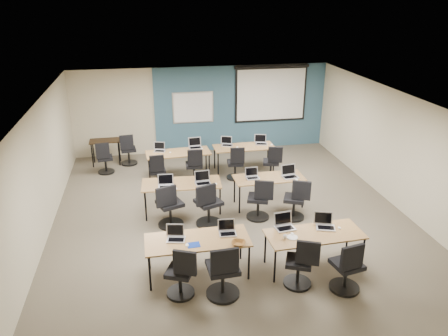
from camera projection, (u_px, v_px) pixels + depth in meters
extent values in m
cube|color=#6B6354|center=(230.00, 214.00, 10.17)|extent=(8.00, 9.00, 0.02)
cube|color=white|center=(231.00, 100.00, 9.15)|extent=(8.00, 9.00, 0.02)
cube|color=beige|center=(202.00, 110.00, 13.76)|extent=(8.00, 0.04, 2.70)
cube|color=beige|center=(300.00, 286.00, 5.57)|extent=(8.00, 0.04, 2.70)
cube|color=beige|center=(40.00, 173.00, 8.98)|extent=(0.04, 9.00, 2.70)
cube|color=beige|center=(396.00, 149.00, 10.35)|extent=(0.04, 9.00, 2.70)
cube|color=#3D5977|center=(241.00, 108.00, 13.94)|extent=(5.50, 0.04, 2.70)
cube|color=silver|center=(193.00, 108.00, 13.60)|extent=(1.28, 0.02, 0.98)
cube|color=white|center=(193.00, 108.00, 13.59)|extent=(1.20, 0.02, 0.90)
cube|color=black|center=(271.00, 93.00, 13.88)|extent=(2.32, 0.03, 1.82)
cube|color=white|center=(271.00, 95.00, 13.89)|extent=(2.20, 0.02, 1.62)
cylinder|color=black|center=(272.00, 67.00, 13.55)|extent=(2.40, 0.10, 0.10)
cube|color=olive|center=(197.00, 240.00, 7.78)|extent=(1.87, 0.78, 0.03)
cylinder|color=black|center=(150.00, 273.00, 7.47)|extent=(0.04, 0.04, 0.70)
cylinder|color=black|center=(249.00, 263.00, 7.77)|extent=(0.04, 0.04, 0.70)
cylinder|color=black|center=(149.00, 252.00, 8.07)|extent=(0.04, 0.04, 0.70)
cylinder|color=black|center=(241.00, 243.00, 8.36)|extent=(0.04, 0.04, 0.70)
cube|color=#A7742C|center=(315.00, 234.00, 7.97)|extent=(1.78, 0.74, 0.03)
cylinder|color=black|center=(275.00, 266.00, 7.68)|extent=(0.04, 0.04, 0.70)
cylinder|color=black|center=(362.00, 256.00, 7.97)|extent=(0.04, 0.04, 0.70)
cylinder|color=black|center=(265.00, 247.00, 8.25)|extent=(0.04, 0.04, 0.70)
cylinder|color=black|center=(347.00, 238.00, 8.53)|extent=(0.04, 0.04, 0.70)
cube|color=#A5643B|center=(181.00, 184.00, 10.05)|extent=(1.81, 0.76, 0.03)
cylinder|color=black|center=(146.00, 207.00, 9.75)|extent=(0.04, 0.04, 0.70)
cylinder|color=black|center=(220.00, 201.00, 10.04)|extent=(0.04, 0.04, 0.70)
cylinder|color=black|center=(145.00, 195.00, 10.33)|extent=(0.04, 0.04, 0.70)
cylinder|color=black|center=(216.00, 189.00, 10.62)|extent=(0.04, 0.04, 0.70)
cube|color=brown|center=(269.00, 178.00, 10.35)|extent=(1.67, 0.69, 0.03)
cylinder|color=black|center=(240.00, 200.00, 10.10)|extent=(0.04, 0.04, 0.70)
cylinder|color=black|center=(303.00, 194.00, 10.36)|extent=(0.04, 0.04, 0.70)
cylinder|color=black|center=(234.00, 189.00, 10.62)|extent=(0.04, 0.04, 0.70)
cylinder|color=black|center=(295.00, 184.00, 10.89)|extent=(0.04, 0.04, 0.70)
cube|color=#AA7B45|center=(178.00, 153.00, 11.95)|extent=(1.74, 0.73, 0.03)
cylinder|color=black|center=(149.00, 171.00, 11.67)|extent=(0.04, 0.04, 0.70)
cylinder|color=black|center=(209.00, 167.00, 11.95)|extent=(0.04, 0.04, 0.70)
cylinder|color=black|center=(149.00, 163.00, 12.22)|extent=(0.04, 0.04, 0.70)
cylinder|color=black|center=(206.00, 159.00, 12.50)|extent=(0.04, 0.04, 0.70)
cube|color=olive|center=(244.00, 147.00, 12.39)|extent=(1.72, 0.72, 0.03)
cylinder|color=black|center=(218.00, 165.00, 12.12)|extent=(0.04, 0.04, 0.70)
cylinder|color=black|center=(274.00, 161.00, 12.39)|extent=(0.04, 0.04, 0.70)
cylinder|color=black|center=(215.00, 157.00, 12.66)|extent=(0.04, 0.04, 0.70)
cylinder|color=black|center=(268.00, 154.00, 12.94)|extent=(0.04, 0.04, 0.70)
cube|color=#ACACB3|center=(176.00, 240.00, 7.74)|extent=(0.32, 0.23, 0.02)
cube|color=black|center=(176.00, 240.00, 7.72)|extent=(0.27, 0.14, 0.00)
cube|color=#ACACB3|center=(175.00, 230.00, 7.81)|extent=(0.32, 0.06, 0.22)
cube|color=black|center=(175.00, 230.00, 7.80)|extent=(0.28, 0.04, 0.18)
ellipsoid|color=white|center=(187.00, 245.00, 7.57)|extent=(0.08, 0.11, 0.04)
cylinder|color=black|center=(181.00, 293.00, 7.50)|extent=(0.48, 0.48, 0.05)
cylinder|color=black|center=(180.00, 284.00, 7.43)|extent=(0.06, 0.06, 0.43)
cube|color=black|center=(180.00, 271.00, 7.33)|extent=(0.43, 0.43, 0.08)
cube|color=black|center=(185.00, 263.00, 7.07)|extent=(0.39, 0.06, 0.44)
cube|color=#AAAAAA|center=(228.00, 234.00, 7.93)|extent=(0.31, 0.23, 0.02)
cube|color=black|center=(228.00, 234.00, 7.90)|extent=(0.27, 0.13, 0.00)
cube|color=#AAAAAA|center=(226.00, 225.00, 7.99)|extent=(0.31, 0.06, 0.22)
cube|color=black|center=(227.00, 225.00, 7.99)|extent=(0.28, 0.04, 0.18)
ellipsoid|color=white|center=(243.00, 241.00, 7.68)|extent=(0.06, 0.09, 0.03)
cylinder|color=black|center=(223.00, 293.00, 7.49)|extent=(0.58, 0.58, 0.05)
cylinder|color=black|center=(223.00, 282.00, 7.40)|extent=(0.06, 0.06, 0.51)
cube|color=black|center=(223.00, 267.00, 7.29)|extent=(0.51, 0.51, 0.08)
cube|color=black|center=(225.00, 261.00, 6.97)|extent=(0.47, 0.06, 0.44)
cube|color=#B3B3B7|center=(285.00, 228.00, 8.11)|extent=(0.35, 0.26, 0.02)
cube|color=black|center=(285.00, 228.00, 8.09)|extent=(0.30, 0.15, 0.00)
cube|color=#B3B3B7|center=(283.00, 218.00, 8.19)|extent=(0.35, 0.07, 0.24)
cube|color=black|center=(283.00, 219.00, 8.18)|extent=(0.31, 0.05, 0.20)
ellipsoid|color=white|center=(292.00, 234.00, 7.92)|extent=(0.06, 0.10, 0.04)
cylinder|color=black|center=(297.00, 283.00, 7.75)|extent=(0.50, 0.50, 0.05)
cylinder|color=black|center=(298.00, 274.00, 7.68)|extent=(0.06, 0.06, 0.44)
cube|color=black|center=(299.00, 261.00, 7.58)|extent=(0.44, 0.44, 0.08)
cube|color=black|center=(308.00, 253.00, 7.32)|extent=(0.40, 0.06, 0.44)
cube|color=#ACADB7|center=(325.00, 228.00, 8.13)|extent=(0.35, 0.25, 0.02)
cube|color=black|center=(326.00, 228.00, 8.11)|extent=(0.29, 0.15, 0.00)
cube|color=#ACADB7|center=(323.00, 218.00, 8.21)|extent=(0.35, 0.06, 0.24)
cube|color=black|center=(323.00, 218.00, 8.20)|extent=(0.30, 0.05, 0.20)
ellipsoid|color=white|center=(339.00, 228.00, 8.12)|extent=(0.08, 0.10, 0.03)
cylinder|color=black|center=(344.00, 287.00, 7.63)|extent=(0.53, 0.53, 0.05)
cylinder|color=black|center=(345.00, 277.00, 7.55)|extent=(0.06, 0.06, 0.47)
cube|color=black|center=(347.00, 264.00, 7.45)|extent=(0.47, 0.47, 0.08)
cube|color=black|center=(352.00, 257.00, 7.15)|extent=(0.43, 0.06, 0.44)
cube|color=silver|center=(166.00, 187.00, 9.80)|extent=(0.35, 0.26, 0.02)
cube|color=black|center=(166.00, 187.00, 9.78)|extent=(0.30, 0.15, 0.00)
cube|color=silver|center=(166.00, 179.00, 9.88)|extent=(0.35, 0.06, 0.24)
cube|color=black|center=(166.00, 179.00, 9.87)|extent=(0.31, 0.05, 0.20)
ellipsoid|color=white|center=(176.00, 188.00, 9.74)|extent=(0.07, 0.10, 0.03)
cylinder|color=black|center=(171.00, 224.00, 9.70)|extent=(0.56, 0.56, 0.05)
cylinder|color=black|center=(170.00, 215.00, 9.61)|extent=(0.06, 0.06, 0.50)
cube|color=black|center=(170.00, 203.00, 9.50)|extent=(0.50, 0.50, 0.08)
cube|color=black|center=(166.00, 196.00, 9.19)|extent=(0.46, 0.06, 0.44)
cube|color=#AAAAAF|center=(203.00, 183.00, 9.99)|extent=(0.35, 0.26, 0.02)
cube|color=black|center=(203.00, 183.00, 9.97)|extent=(0.30, 0.15, 0.00)
cube|color=#AAAAAF|center=(202.00, 176.00, 10.07)|extent=(0.35, 0.06, 0.24)
cube|color=black|center=(202.00, 176.00, 10.06)|extent=(0.31, 0.05, 0.20)
ellipsoid|color=white|center=(216.00, 184.00, 9.97)|extent=(0.08, 0.11, 0.04)
cylinder|color=black|center=(209.00, 223.00, 9.74)|extent=(0.57, 0.57, 0.05)
cylinder|color=black|center=(209.00, 214.00, 9.66)|extent=(0.06, 0.06, 0.51)
cube|color=black|center=(209.00, 202.00, 9.55)|extent=(0.51, 0.51, 0.08)
cube|color=black|center=(206.00, 195.00, 9.23)|extent=(0.46, 0.06, 0.44)
cube|color=#B0B0B4|center=(253.00, 178.00, 10.27)|extent=(0.31, 0.22, 0.02)
cube|color=black|center=(253.00, 178.00, 10.25)|extent=(0.26, 0.13, 0.00)
cube|color=#B0B0B4|center=(252.00, 172.00, 10.34)|extent=(0.31, 0.06, 0.21)
cube|color=black|center=(252.00, 172.00, 10.33)|extent=(0.27, 0.04, 0.17)
ellipsoid|color=white|center=(259.00, 182.00, 10.04)|extent=(0.06, 0.10, 0.03)
cylinder|color=black|center=(258.00, 217.00, 10.02)|extent=(0.52, 0.52, 0.05)
cylinder|color=black|center=(258.00, 209.00, 9.94)|extent=(0.06, 0.06, 0.46)
cube|color=black|center=(258.00, 198.00, 9.84)|extent=(0.46, 0.46, 0.08)
cube|color=black|center=(264.00, 190.00, 9.56)|extent=(0.42, 0.06, 0.44)
cube|color=#AEAEB1|center=(290.00, 177.00, 10.33)|extent=(0.36, 0.26, 0.02)
cube|color=black|center=(290.00, 177.00, 10.31)|extent=(0.31, 0.15, 0.00)
cube|color=#AEAEB1|center=(289.00, 169.00, 10.41)|extent=(0.36, 0.07, 0.25)
cube|color=black|center=(289.00, 170.00, 10.40)|extent=(0.32, 0.05, 0.20)
ellipsoid|color=white|center=(297.00, 180.00, 10.19)|extent=(0.09, 0.11, 0.04)
cylinder|color=black|center=(293.00, 217.00, 10.01)|extent=(0.51, 0.51, 0.05)
cylinder|color=black|center=(294.00, 209.00, 9.94)|extent=(0.06, 0.06, 0.45)
cube|color=black|center=(294.00, 198.00, 9.84)|extent=(0.45, 0.45, 0.08)
cube|color=black|center=(301.00, 190.00, 9.57)|extent=(0.41, 0.06, 0.44)
cube|color=silver|center=(160.00, 151.00, 12.00)|extent=(0.31, 0.22, 0.02)
cube|color=black|center=(160.00, 151.00, 11.98)|extent=(0.26, 0.13, 0.00)
cube|color=silver|center=(159.00, 146.00, 12.07)|extent=(0.31, 0.06, 0.21)
cube|color=black|center=(159.00, 146.00, 12.06)|extent=(0.27, 0.04, 0.17)
ellipsoid|color=white|center=(170.00, 152.00, 11.90)|extent=(0.06, 0.09, 0.03)
cylinder|color=black|center=(159.00, 185.00, 11.62)|extent=(0.46, 0.46, 0.05)
cylinder|color=black|center=(158.00, 179.00, 11.55)|extent=(0.06, 0.06, 0.41)
cube|color=black|center=(158.00, 171.00, 11.46)|extent=(0.41, 0.41, 0.08)
cube|color=black|center=(157.00, 163.00, 11.18)|extent=(0.37, 0.06, 0.44)
cube|color=#ADADAD|center=(195.00, 148.00, 12.26)|extent=(0.36, 0.26, 0.02)
cube|color=black|center=(196.00, 148.00, 12.23)|extent=(0.30, 0.15, 0.00)
cube|color=#ADADAD|center=(195.00, 142.00, 12.33)|extent=(0.36, 0.07, 0.25)
cube|color=black|center=(195.00, 142.00, 12.33)|extent=(0.32, 0.05, 0.20)
ellipsoid|color=white|center=(202.00, 149.00, 12.18)|extent=(0.08, 0.11, 0.04)
cylinder|color=black|center=(194.00, 180.00, 11.94)|extent=(0.49, 0.49, 0.05)
cylinder|color=black|center=(194.00, 174.00, 11.86)|extent=(0.06, 0.06, 0.43)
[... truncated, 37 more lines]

